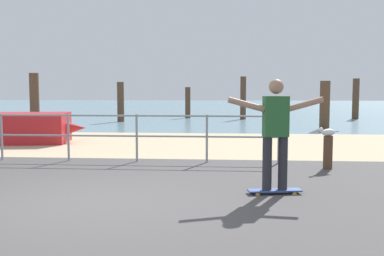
{
  "coord_description": "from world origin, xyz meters",
  "views": [
    {
      "loc": [
        1.94,
        -5.79,
        1.57
      ],
      "look_at": [
        1.34,
        2.0,
        0.9
      ],
      "focal_mm": 41.31,
      "sensor_mm": 36.0,
      "label": 1
    }
  ],
  "objects_px": {
    "skateboard": "(275,191)",
    "skateboarder": "(276,128)",
    "bollard_short": "(328,153)",
    "seagull": "(328,132)"
  },
  "relations": [
    {
      "from": "bollard_short",
      "to": "skateboarder",
      "type": "bearing_deg",
      "value": -119.94
    },
    {
      "from": "skateboard",
      "to": "seagull",
      "type": "relative_size",
      "value": 1.84
    },
    {
      "from": "skateboard",
      "to": "skateboarder",
      "type": "height_order",
      "value": "skateboarder"
    },
    {
      "from": "skateboarder",
      "to": "bollard_short",
      "type": "bearing_deg",
      "value": 60.06
    },
    {
      "from": "skateboarder",
      "to": "bollard_short",
      "type": "height_order",
      "value": "skateboarder"
    },
    {
      "from": "skateboard",
      "to": "seagull",
      "type": "bearing_deg",
      "value": 60.26
    },
    {
      "from": "skateboard",
      "to": "skateboarder",
      "type": "xyz_separation_m",
      "value": [
        -0.0,
        -0.0,
        0.95
      ]
    },
    {
      "from": "skateboarder",
      "to": "seagull",
      "type": "xyz_separation_m",
      "value": [
        1.26,
        2.2,
        -0.27
      ]
    },
    {
      "from": "skateboarder",
      "to": "skateboard",
      "type": "bearing_deg",
      "value": 26.57
    },
    {
      "from": "skateboarder",
      "to": "bollard_short",
      "type": "distance_m",
      "value": 2.64
    }
  ]
}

